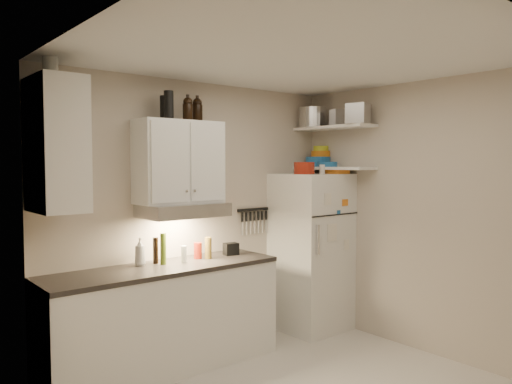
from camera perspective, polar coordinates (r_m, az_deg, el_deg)
ceiling at (r=3.82m, az=5.96°, el=15.33°), size 3.20×3.00×0.02m
back_wall at (r=4.94m, az=-6.78°, el=-2.69°), size 3.20×0.02×2.60m
left_wall at (r=2.87m, az=-17.54°, el=-7.16°), size 0.02×3.00×2.60m
right_wall at (r=5.04m, az=18.80°, el=-2.73°), size 0.02×3.00×2.60m
base_cabinet at (r=4.57m, az=-10.50°, el=-14.23°), size 2.10×0.60×0.88m
countertop at (r=4.46m, az=-10.56°, el=-8.58°), size 2.10×0.62×0.04m
upper_cabinet at (r=4.60m, az=-8.78°, el=3.41°), size 0.80×0.33×0.75m
side_cabinet at (r=4.01m, az=-21.88°, el=5.02°), size 0.33×0.55×1.00m
range_hood at (r=4.57m, az=-8.31°, el=-2.05°), size 0.76×0.46×0.12m
fridge at (r=5.52m, az=6.32°, el=-6.77°), size 0.70×0.68×1.70m
shelf_hi at (r=5.51m, az=8.89°, el=7.29°), size 0.30×0.95×0.03m
shelf_lo at (r=5.49m, az=8.85°, el=2.70°), size 0.30×0.95×0.03m
knife_strip at (r=5.33m, az=-0.29°, el=-2.02°), size 0.42×0.02×0.03m
dutch_oven at (r=5.25m, az=5.53°, el=2.73°), size 0.25×0.25×0.13m
book_stack at (r=5.43m, az=9.25°, el=2.44°), size 0.19×0.23×0.07m
spice_jar at (r=5.39m, az=7.58°, el=2.59°), size 0.07×0.07×0.10m
stock_pot at (r=5.69m, az=6.48°, el=8.44°), size 0.38×0.38×0.22m
tin_a at (r=5.50m, az=9.53°, el=8.36°), size 0.22×0.21×0.17m
tin_b at (r=5.22m, az=11.58°, el=8.76°), size 0.25×0.25×0.20m
bowl_teal at (r=5.72m, az=7.10°, el=3.45°), size 0.28×0.28×0.11m
bowl_orange at (r=5.77m, az=7.43°, el=4.34°), size 0.22×0.22×0.07m
bowl_yellow at (r=5.77m, az=7.43°, el=4.95°), size 0.17×0.17×0.06m
plates at (r=5.48m, az=8.15°, el=3.15°), size 0.28×0.28×0.05m
growler_a at (r=4.65m, az=-7.80°, el=9.41°), size 0.12×0.12×0.22m
growler_b at (r=4.82m, az=-6.73°, el=9.29°), size 0.13×0.13×0.24m
thermos_a at (r=4.60m, az=-10.46°, el=9.43°), size 0.08×0.08×0.22m
thermos_b at (r=4.49m, az=-9.95°, el=9.77°), size 0.10×0.10×0.25m
side_jar at (r=4.09m, az=-22.44°, el=13.07°), size 0.14×0.14×0.15m
soap_bottle at (r=4.49m, az=-13.12°, el=-6.49°), size 0.12×0.12×0.27m
pepper_mill at (r=4.72m, az=-5.48°, el=-6.38°), size 0.08×0.08×0.20m
oil_bottle at (r=4.50m, az=-10.56°, el=-6.39°), size 0.06×0.06×0.28m
vinegar_bottle at (r=4.56m, az=-11.40°, el=-6.55°), size 0.06×0.06×0.23m
clear_bottle at (r=4.56m, az=-8.24°, el=-7.06°), size 0.05×0.05×0.15m
red_jar at (r=4.73m, az=-6.67°, el=-6.67°), size 0.09×0.09×0.15m
caddy at (r=4.90m, az=-2.88°, el=-6.52°), size 0.15×0.12×0.12m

